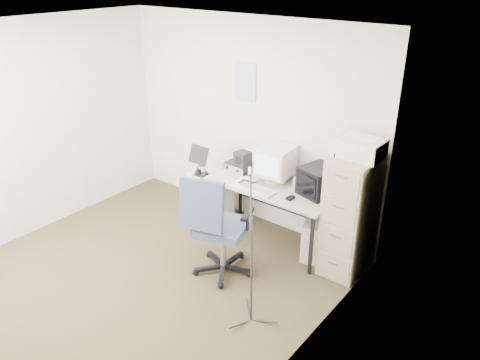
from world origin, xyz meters
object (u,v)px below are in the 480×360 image
Objects in this scene: side_cart at (210,197)px; desk at (272,213)px; filing_cabinet at (350,215)px; office_chair at (223,225)px.

desk is at bearing 18.31° from side_cart.
filing_cabinet reaches higher than office_chair.
side_cart is (-0.86, 0.77, -0.26)m from office_chair.
desk is at bearing -178.19° from filing_cabinet.
filing_cabinet is 1.32m from office_chair.
filing_cabinet is 1.89m from side_cart.
side_cart is (-1.86, -0.08, -0.34)m from filing_cabinet.
desk is 1.33× the size of office_chair.
filing_cabinet is 0.99m from desk.
office_chair is (-1.00, -0.86, -0.09)m from filing_cabinet.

